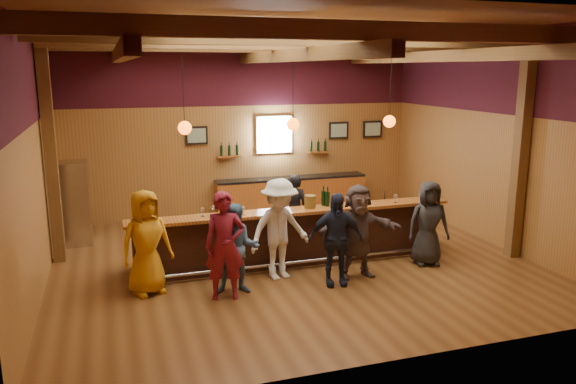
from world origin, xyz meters
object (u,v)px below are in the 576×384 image
object	(u,v)px
customer_denim	(237,249)
customer_redvest	(225,246)
customer_orange	(146,242)
bottle_a	(323,198)
customer_dark	(428,223)
ice_bucket	(310,202)
bar_counter	(291,235)
customer_navy	(335,239)
customer_brown	(358,231)
stainless_fridge	(73,203)
customer_white	(279,229)
bartender	(295,209)
back_bar_cabinet	(291,195)

from	to	relation	value
customer_denim	customer_redvest	bearing A→B (deg)	-134.58
customer_orange	bottle_a	bearing A→B (deg)	-7.95
customer_dark	bottle_a	bearing A→B (deg)	167.00
ice_bucket	bar_counter	bearing A→B (deg)	135.95
customer_navy	ice_bucket	xyz separation A→B (m)	(-0.04, 1.18, 0.41)
customer_brown	customer_dark	distance (m)	1.60
ice_bucket	customer_brown	bearing A→B (deg)	-59.83
customer_redvest	customer_denim	world-z (taller)	customer_redvest
customer_orange	stainless_fridge	bearing A→B (deg)	92.44
stainless_fridge	customer_white	bearing A→B (deg)	-42.59
customer_orange	ice_bucket	world-z (taller)	customer_orange
customer_white	customer_dark	distance (m)	2.95
customer_navy	bartender	world-z (taller)	customer_navy
customer_orange	customer_white	bearing A→B (deg)	-19.72
customer_orange	customer_brown	xyz separation A→B (m)	(3.67, -0.40, -0.03)
bar_counter	customer_navy	bearing A→B (deg)	-77.40
customer_orange	bartender	size ratio (longest dim) A/B	1.18
stainless_fridge	customer_navy	bearing A→B (deg)	-41.35
bartender	ice_bucket	world-z (taller)	bartender
customer_white	stainless_fridge	bearing A→B (deg)	122.79
back_bar_cabinet	customer_brown	distance (m)	4.84
customer_white	bartender	world-z (taller)	customer_white
back_bar_cabinet	customer_brown	size ratio (longest dim) A/B	2.33
customer_brown	bottle_a	size ratio (longest dim) A/B	4.54
customer_redvest	back_bar_cabinet	bearing A→B (deg)	71.82
customer_orange	bottle_a	xyz separation A→B (m)	(3.42, 0.67, 0.37)
customer_navy	customer_dark	size ratio (longest dim) A/B	1.01
customer_orange	bottle_a	size ratio (longest dim) A/B	4.71
customer_brown	customer_white	bearing A→B (deg)	166.39
bar_counter	bartender	bearing A→B (deg)	67.97
stainless_fridge	customer_dark	world-z (taller)	stainless_fridge
customer_redvest	customer_dark	bearing A→B (deg)	17.07
bar_counter	bottle_a	size ratio (longest dim) A/B	16.66
customer_denim	stainless_fridge	bearing A→B (deg)	138.27
customer_denim	customer_white	size ratio (longest dim) A/B	0.85
ice_bucket	back_bar_cabinet	bearing A→B (deg)	76.94
customer_orange	bar_counter	bearing A→B (deg)	-2.41
customer_brown	bartender	bearing A→B (deg)	102.74
stainless_fridge	customer_redvest	bearing A→B (deg)	-57.42
customer_denim	customer_dark	world-z (taller)	customer_dark
stainless_fridge	customer_redvest	xyz separation A→B (m)	(2.50, -3.91, -0.00)
bar_counter	customer_redvest	xyz separation A→B (m)	(-1.62, -1.46, 0.38)
stainless_fridge	customer_brown	size ratio (longest dim) A/B	1.05
customer_navy	ice_bucket	size ratio (longest dim) A/B	6.78
bar_counter	stainless_fridge	xyz separation A→B (m)	(-4.12, 2.45, 0.38)
customer_dark	bartender	xyz separation A→B (m)	(-2.02, 2.05, -0.06)
customer_redvest	ice_bucket	size ratio (longest dim) A/B	7.38
customer_orange	customer_denim	bearing A→B (deg)	-36.85
bar_counter	customer_white	distance (m)	1.08
customer_orange	bartender	distance (m)	3.73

